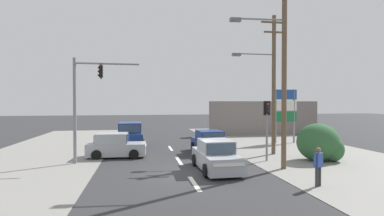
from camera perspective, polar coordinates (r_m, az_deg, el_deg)
name	(u,v)px	position (r m, az deg, el deg)	size (l,w,h in m)	color
ground_plane	(187,173)	(15.10, -0.94, -12.24)	(140.00, 140.00, 0.00)	#303033
lane_dash_near	(194,184)	(13.19, 0.47, -14.20)	(0.20, 2.40, 0.01)	silver
lane_dash_mid	(179,161)	(18.00, -2.47, -10.06)	(0.20, 2.40, 0.01)	silver
lane_dash_far	(170,148)	(22.89, -4.12, -7.66)	(0.20, 2.40, 0.01)	silver
kerb_right_verge	(327,159)	(20.31, 24.35, -8.85)	(10.00, 44.00, 0.02)	gray
kerb_left_verge	(31,163)	(19.82, -28.40, -9.13)	(8.00, 40.00, 0.02)	gray
utility_pole_foreground_right	(282,59)	(16.37, 16.77, 9.00)	(3.78, 0.46, 10.75)	brown
utility_pole_midground_right	(272,80)	(20.67, 14.96, 5.21)	(3.78, 0.29, 9.25)	brown
traffic_signal_mast	(85,96)	(18.04, -19.76, 2.14)	(3.69, 0.44, 6.00)	slate
pedestal_signal_right_kerb	(267,120)	(18.19, 14.08, -2.30)	(0.44, 0.30, 3.56)	slate
shopping_plaza_sign	(285,108)	(26.74, 17.28, -0.04)	(2.10, 0.16, 4.60)	slate
roadside_bush	(320,143)	(19.39, 23.24, -6.21)	(2.62, 2.24, 2.23)	#2D5B33
shopfront_wall_far	(264,118)	(33.33, 13.57, -1.85)	(12.00, 1.00, 3.60)	gray
hatchback_crossing_left	(116,146)	(19.72, -14.36, -7.05)	(3.71, 1.93, 1.53)	#A3A8AD
sedan_oncoming_mid	(210,143)	(20.53, 3.37, -6.70)	(2.06, 4.32, 1.56)	navy
suv_receding_far	(130,135)	(24.53, -11.69, -5.02)	(2.09, 4.55, 1.90)	navy
sedan_oncoming_near	(216,157)	(15.53, 4.59, -9.22)	(1.94, 4.26, 1.56)	#A3A8AD
pedestrian_at_kerb	(318,164)	(13.54, 22.91, -9.87)	(0.51, 0.35, 1.63)	#333338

